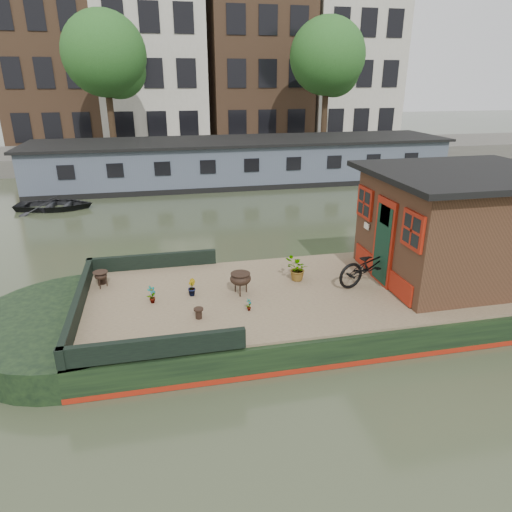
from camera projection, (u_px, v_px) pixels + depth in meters
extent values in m
plane|color=#27301E|center=(359.00, 310.00, 10.31)|extent=(120.00, 120.00, 0.00)
cube|color=black|center=(361.00, 298.00, 10.20)|extent=(12.00, 4.00, 0.60)
cylinder|color=black|center=(78.00, 327.00, 9.01)|extent=(4.00, 4.00, 0.60)
cube|color=maroon|center=(360.00, 308.00, 10.29)|extent=(12.02, 4.02, 0.10)
cube|color=#7B694C|center=(362.00, 285.00, 10.08)|extent=(11.80, 3.80, 0.05)
cube|color=black|center=(79.00, 303.00, 8.84)|extent=(0.12, 4.00, 0.35)
cube|color=black|center=(153.00, 261.00, 10.87)|extent=(3.00, 0.12, 0.35)
cube|color=black|center=(154.00, 348.00, 7.37)|extent=(3.00, 0.12, 0.35)
cube|color=black|center=(459.00, 228.00, 10.09)|extent=(3.50, 3.00, 2.30)
cube|color=black|center=(468.00, 173.00, 9.65)|extent=(4.00, 3.50, 0.12)
cube|color=maroon|center=(384.00, 242.00, 9.81)|extent=(0.06, 0.80, 1.90)
cube|color=black|center=(383.00, 244.00, 9.82)|extent=(0.04, 0.64, 1.70)
cube|color=maroon|center=(413.00, 230.00, 8.64)|extent=(0.06, 0.72, 0.72)
cube|color=maroon|center=(365.00, 203.00, 10.55)|extent=(0.06, 0.72, 0.72)
imported|color=black|center=(372.00, 264.00, 9.94)|extent=(1.82, 1.00, 0.91)
imported|color=brown|center=(152.00, 295.00, 9.15)|extent=(0.23, 0.23, 0.37)
imported|color=brown|center=(192.00, 287.00, 9.49)|extent=(0.18, 0.22, 0.36)
imported|color=#9B312D|center=(297.00, 269.00, 10.15)|extent=(0.66, 0.64, 0.55)
imported|color=brown|center=(249.00, 305.00, 8.87)|extent=(0.16, 0.16, 0.26)
cylinder|color=black|center=(102.00, 279.00, 10.04)|extent=(0.21, 0.21, 0.23)
cylinder|color=black|center=(199.00, 313.00, 8.59)|extent=(0.18, 0.18, 0.21)
imported|color=black|center=(54.00, 202.00, 18.16)|extent=(3.22, 2.48, 0.62)
cube|color=#434B59|center=(243.00, 162.00, 22.69)|extent=(20.00, 4.00, 2.00)
cube|color=black|center=(243.00, 141.00, 22.31)|extent=(20.40, 4.40, 0.12)
cube|color=black|center=(244.00, 180.00, 23.01)|extent=(20.00, 4.05, 0.24)
cube|color=#47443F|center=(224.00, 154.00, 28.81)|extent=(60.00, 6.00, 0.90)
cube|color=brown|center=(51.00, 37.00, 30.54)|extent=(6.00, 8.00, 15.00)
cube|color=#B7B2A3|center=(149.00, 26.00, 31.56)|extent=(7.00, 8.00, 16.50)
cube|color=brown|center=(255.00, 36.00, 33.22)|extent=(7.00, 8.00, 15.50)
cube|color=#B7B2A3|center=(345.00, 34.00, 34.51)|extent=(6.50, 8.00, 16.00)
cylinder|color=#332316|center=(111.00, 117.00, 25.27)|extent=(0.36, 0.36, 4.00)
sphere|color=#1C4316|center=(104.00, 54.00, 24.10)|extent=(4.40, 4.40, 4.40)
sphere|color=#1C4316|center=(118.00, 70.00, 24.79)|extent=(3.00, 3.00, 3.00)
cylinder|color=#332316|center=(324.00, 113.00, 27.74)|extent=(0.36, 0.36, 4.00)
sphere|color=#1C4316|center=(327.00, 56.00, 26.57)|extent=(4.40, 4.40, 4.40)
sphere|color=#1C4316|center=(334.00, 71.00, 27.26)|extent=(3.00, 3.00, 3.00)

